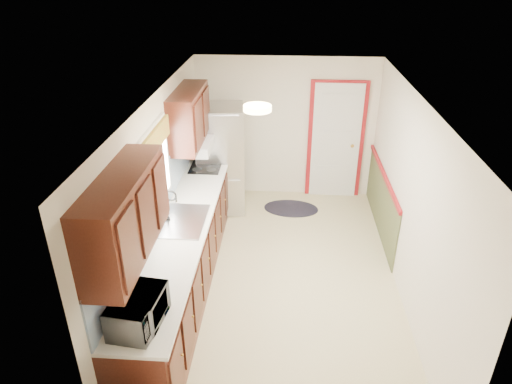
# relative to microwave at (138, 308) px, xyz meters

# --- Properties ---
(room_shell) EXTENTS (3.20, 5.20, 2.52)m
(room_shell) POSITION_rel_microwave_xyz_m (1.20, 1.95, 0.07)
(room_shell) COLOR beige
(room_shell) RESTS_ON ground
(kitchen_run) EXTENTS (0.63, 4.00, 2.20)m
(kitchen_run) POSITION_rel_microwave_xyz_m (-0.04, 1.66, -0.32)
(kitchen_run) COLOR #3C150D
(kitchen_run) RESTS_ON ground
(back_wall_trim) EXTENTS (1.12, 2.30, 2.08)m
(back_wall_trim) POSITION_rel_microwave_xyz_m (2.19, 4.16, -0.24)
(back_wall_trim) COLOR maroon
(back_wall_trim) RESTS_ON ground
(ceiling_fixture) EXTENTS (0.30, 0.30, 0.06)m
(ceiling_fixture) POSITION_rel_microwave_xyz_m (0.90, 1.75, 1.23)
(ceiling_fixture) COLOR #FFD88C
(ceiling_fixture) RESTS_ON room_shell
(microwave) EXTENTS (0.36, 0.58, 0.37)m
(microwave) POSITION_rel_microwave_xyz_m (0.00, 0.00, 0.00)
(microwave) COLOR white
(microwave) RESTS_ON kitchen_run
(refrigerator) EXTENTS (0.81, 0.78, 1.75)m
(refrigerator) POSITION_rel_microwave_xyz_m (0.18, 3.81, -0.25)
(refrigerator) COLOR #B7B7BC
(refrigerator) RESTS_ON ground
(rug) EXTENTS (0.95, 0.65, 0.01)m
(rug) POSITION_rel_microwave_xyz_m (1.33, 3.83, -1.12)
(rug) COLOR black
(rug) RESTS_ON ground
(cooktop) EXTENTS (0.45, 0.55, 0.02)m
(cooktop) POSITION_rel_microwave_xyz_m (0.01, 3.35, -0.18)
(cooktop) COLOR black
(cooktop) RESTS_ON kitchen_run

